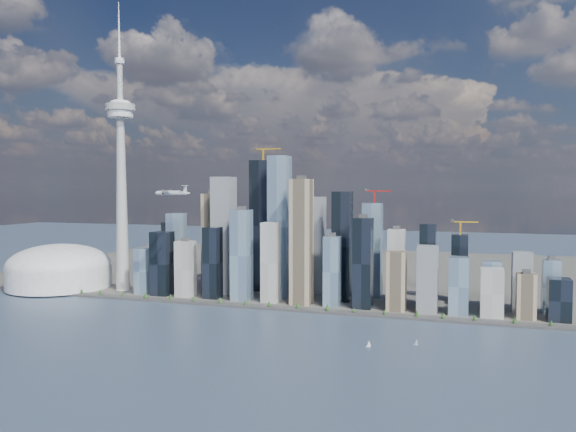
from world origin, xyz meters
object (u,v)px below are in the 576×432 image
(needle_tower, at_px, (121,170))
(sailboat_east, at_px, (416,343))
(dome_stadium, at_px, (59,269))
(sailboat_west, at_px, (369,345))
(airplane, at_px, (172,193))

(needle_tower, bearing_deg, sailboat_east, -19.58)
(dome_stadium, distance_m, sailboat_east, 742.50)
(dome_stadium, relative_size, sailboat_west, 21.80)
(needle_tower, relative_size, airplane, 8.30)
(dome_stadium, xyz_separation_m, sailboat_east, (715.57, -194.74, -36.54))
(sailboat_west, bearing_deg, sailboat_east, 10.92)
(airplane, xyz_separation_m, sailboat_east, (409.02, -102.87, -191.06))
(airplane, bearing_deg, sailboat_west, -20.34)
(airplane, distance_m, sailboat_east, 463.02)
(airplane, distance_m, sailboat_west, 420.98)
(dome_stadium, relative_size, airplane, 3.02)
(needle_tower, bearing_deg, dome_stadium, -175.91)
(dome_stadium, xyz_separation_m, sailboat_west, (658.49, -221.81, -36.49))
(needle_tower, relative_size, dome_stadium, 2.75)
(needle_tower, xyz_separation_m, sailboat_east, (575.57, -204.74, -232.95))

